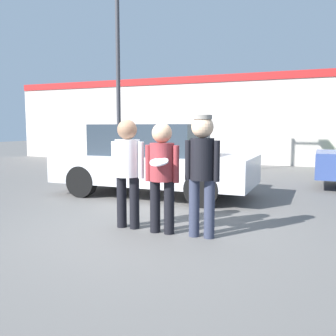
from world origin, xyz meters
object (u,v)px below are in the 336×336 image
parked_car_near (153,160)px  street_lamp (125,37)px  person_middle_with_frisbee (162,169)px  person_right (202,165)px  person_left (128,164)px

parked_car_near → street_lamp: street_lamp is taller
person_middle_with_frisbee → parked_car_near: (-1.39, 2.75, -0.15)m
person_right → person_middle_with_frisbee: bearing=-177.9°
person_middle_with_frisbee → street_lamp: street_lamp is taller
person_right → street_lamp: bearing=129.0°
person_right → parked_car_near: 3.38m
person_left → person_right: (1.19, -0.04, 0.04)m
person_right → parked_car_near: person_right is taller
person_right → street_lamp: size_ratio=0.26×
person_middle_with_frisbee → person_right: size_ratio=0.94×
person_right → street_lamp: street_lamp is taller
person_left → street_lamp: size_ratio=0.25×
person_left → person_middle_with_frisbee: person_left is taller
person_middle_with_frisbee → person_right: person_right is taller
person_right → street_lamp: 6.50m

